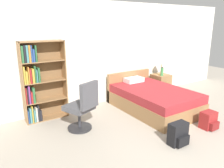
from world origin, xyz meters
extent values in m
plane|color=#A39989|center=(0.00, 0.00, 0.00)|extent=(14.00, 14.00, 0.00)
cube|color=silver|center=(0.00, 3.23, 1.30)|extent=(9.00, 0.06, 2.60)
cube|color=olive|center=(-2.14, 2.96, 0.86)|extent=(0.02, 0.29, 1.72)
cube|color=olive|center=(-1.25, 2.96, 0.86)|extent=(0.02, 0.29, 1.72)
cube|color=brown|center=(-1.70, 3.10, 0.86)|extent=(0.92, 0.01, 1.72)
cube|color=olive|center=(-1.70, 2.96, 0.01)|extent=(0.88, 0.27, 0.02)
cube|color=navy|center=(-2.11, 2.91, 0.16)|extent=(0.02, 0.18, 0.28)
cube|color=teal|center=(-2.07, 2.93, 0.18)|extent=(0.04, 0.21, 0.32)
cube|color=gold|center=(-2.03, 2.92, 0.20)|extent=(0.03, 0.19, 0.36)
cube|color=teal|center=(-1.99, 2.94, 0.15)|extent=(0.03, 0.23, 0.26)
cube|color=beige|center=(-1.94, 2.92, 0.18)|extent=(0.03, 0.19, 0.31)
cube|color=black|center=(-1.91, 2.93, 0.20)|extent=(0.03, 0.20, 0.36)
cube|color=black|center=(-1.86, 2.90, 0.14)|extent=(0.04, 0.16, 0.24)
cube|color=olive|center=(-1.70, 2.96, 0.44)|extent=(0.88, 0.27, 0.02)
cube|color=maroon|center=(-2.11, 2.91, 0.62)|extent=(0.02, 0.17, 0.35)
cube|color=black|center=(-2.08, 2.93, 0.62)|extent=(0.02, 0.20, 0.33)
cube|color=#7A387F|center=(-2.05, 2.93, 0.64)|extent=(0.03, 0.21, 0.38)
cube|color=maroon|center=(-2.01, 2.92, 0.57)|extent=(0.03, 0.20, 0.25)
cube|color=#2D6638|center=(-1.96, 2.92, 0.61)|extent=(0.04, 0.19, 0.33)
cube|color=olive|center=(-1.70, 2.96, 0.87)|extent=(0.88, 0.27, 0.02)
cube|color=gold|center=(-2.11, 2.92, 1.06)|extent=(0.03, 0.20, 0.36)
cube|color=gold|center=(-2.06, 2.92, 1.01)|extent=(0.04, 0.20, 0.26)
cube|color=orange|center=(-2.02, 2.91, 1.05)|extent=(0.02, 0.17, 0.34)
cube|color=maroon|center=(-1.99, 2.92, 1.03)|extent=(0.03, 0.19, 0.29)
cube|color=gold|center=(-1.94, 2.92, 1.03)|extent=(0.04, 0.19, 0.30)
cube|color=#2D6638|center=(-1.90, 2.93, 1.06)|extent=(0.02, 0.22, 0.35)
cube|color=teal|center=(-1.86, 2.92, 1.01)|extent=(0.02, 0.19, 0.27)
cube|color=#2D6638|center=(-1.82, 2.91, 1.03)|extent=(0.03, 0.18, 0.30)
cube|color=olive|center=(-1.70, 2.96, 1.30)|extent=(0.88, 0.27, 0.02)
cube|color=#2D6638|center=(-2.10, 2.93, 1.47)|extent=(0.04, 0.21, 0.33)
cube|color=black|center=(-2.06, 2.91, 1.48)|extent=(0.03, 0.17, 0.34)
cube|color=teal|center=(-2.01, 2.91, 1.48)|extent=(0.04, 0.16, 0.34)
cube|color=orange|center=(-1.97, 2.91, 1.48)|extent=(0.04, 0.17, 0.34)
cube|color=navy|center=(-1.93, 2.92, 1.48)|extent=(0.03, 0.20, 0.34)
cube|color=navy|center=(-1.89, 2.93, 1.44)|extent=(0.04, 0.22, 0.26)
cube|color=#2D6638|center=(-1.85, 2.91, 1.47)|extent=(0.03, 0.17, 0.33)
cube|color=olive|center=(-1.70, 2.96, 1.71)|extent=(0.92, 0.29, 0.02)
cube|color=olive|center=(0.65, 2.05, 0.17)|extent=(1.37, 2.08, 0.34)
cube|color=maroon|center=(0.65, 2.05, 0.43)|extent=(1.35, 2.03, 0.20)
cube|color=olive|center=(0.65, 3.04, 0.39)|extent=(1.37, 0.08, 0.78)
cube|color=white|center=(0.65, 2.83, 0.59)|extent=(0.50, 0.30, 0.12)
cylinder|color=#232326|center=(-1.30, 2.11, 0.02)|extent=(0.49, 0.49, 0.04)
cylinder|color=#333338|center=(-1.30, 2.11, 0.23)|extent=(0.06, 0.06, 0.37)
cube|color=#4C4C51|center=(-1.30, 2.11, 0.46)|extent=(0.63, 0.63, 0.10)
cube|color=#4C4C51|center=(-1.19, 1.85, 0.76)|extent=(0.44, 0.24, 0.50)
cube|color=olive|center=(1.68, 2.85, 0.30)|extent=(0.46, 0.47, 0.60)
sphere|color=tan|center=(1.68, 2.60, 0.42)|extent=(0.02, 0.02, 0.02)
cylinder|color=tan|center=(1.68, 2.86, 0.61)|extent=(0.17, 0.17, 0.02)
cylinder|color=tan|center=(1.68, 2.86, 0.78)|extent=(0.02, 0.02, 0.31)
cone|color=white|center=(1.68, 2.86, 1.02)|extent=(0.24, 0.24, 0.18)
cylinder|color=#3F8C4C|center=(1.59, 2.73, 0.72)|extent=(0.08, 0.08, 0.23)
cylinder|color=#2D2D33|center=(1.59, 2.73, 0.85)|extent=(0.05, 0.05, 0.03)
cube|color=maroon|center=(0.91, 0.72, 0.17)|extent=(0.31, 0.22, 0.35)
cube|color=maroon|center=(0.91, 0.58, 0.10)|extent=(0.23, 0.08, 0.16)
cube|color=black|center=(-0.09, 0.64, 0.20)|extent=(0.35, 0.18, 0.40)
cube|color=black|center=(-0.09, 0.52, 0.11)|extent=(0.27, 0.06, 0.18)
camera|label=1|loc=(-2.93, -1.62, 2.06)|focal=35.00mm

